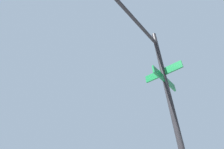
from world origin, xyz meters
TOP-DOWN VIEW (x-y plane):
  - traffic_signal_near at (-6.92, -5.73)m, footprint 1.76×3.28m

SIDE VIEW (x-z plane):
  - traffic_signal_near at x=-6.92m, z-range 1.06..6.26m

